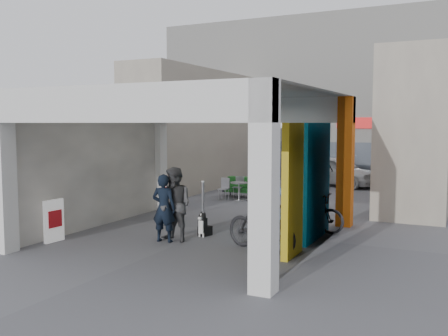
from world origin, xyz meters
The scene contains 21 objects.
ground centered at (0.00, 0.00, 0.00)m, with size 90.00×90.00×0.00m, color #58585D.
arcade_canopy centered at (0.54, -0.82, 2.30)m, with size 6.40×6.45×6.40m.
far_building centered at (0.00, 13.99, 3.99)m, with size 18.00×4.08×8.00m.
plaza_bldg_left centered at (-4.50, 7.50, 2.50)m, with size 2.00×9.00×5.00m, color #B3AA94.
plaza_bldg_right centered at (4.50, 7.50, 2.50)m, with size 2.00×9.00×5.00m, color #B3AA94.
bollard_left centered at (-1.51, 2.26, 0.48)m, with size 0.09×0.09×0.96m, color #989AA0.
bollard_center centered at (0.14, 2.31, 0.44)m, with size 0.09×0.09×0.88m, color #989AA0.
bollard_right centered at (1.74, 2.39, 0.41)m, with size 0.09×0.09×0.82m, color #989AA0.
advert_board_near centered at (-2.75, -2.84, 0.51)m, with size 0.13×0.55×1.00m.
advert_board_far centered at (-2.75, 1.86, 0.51)m, with size 0.14×0.55×1.00m.
cafe_set centered at (-1.56, 5.15, 0.28)m, with size 1.31×1.06×0.79m.
produce_stand centered at (-1.79, 5.65, 0.30)m, with size 1.14×0.62×0.75m.
crate_stack centered at (0.21, 8.13, 0.28)m, with size 0.53×0.46×0.56m.
border_collie centered at (0.15, -0.78, 0.25)m, with size 0.23×0.45×0.63m.
man_with_dog centered at (-0.42, -1.69, 0.80)m, with size 0.59×0.38×1.61m, color black.
man_back_turned centered at (-0.20, -1.54, 0.88)m, with size 0.85×0.67×1.76m, color #424245.
man_elderly centered at (1.33, 0.93, 0.76)m, with size 0.75×0.49×1.53m, color #5D7FB4.
man_crates centered at (0.55, 8.85, 0.83)m, with size 0.97×0.41×1.66m, color black.
bicycle_front centered at (2.30, 0.86, 0.50)m, with size 0.67×1.91×1.01m, color black.
bicycle_rear centered at (1.95, -1.48, 0.55)m, with size 0.52×1.84×1.11m, color black.
white_van centered at (0.72, 10.71, 0.67)m, with size 1.57×3.91×1.33m, color silver.
Camera 1 is at (5.92, -11.48, 2.79)m, focal length 40.00 mm.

